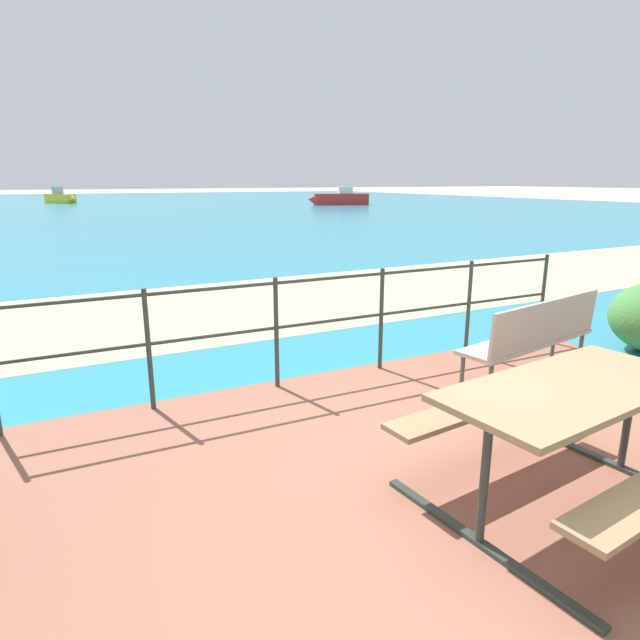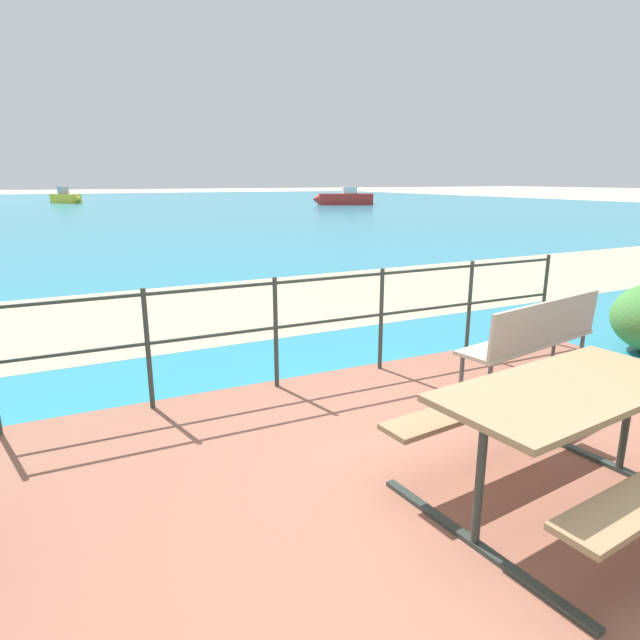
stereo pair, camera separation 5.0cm
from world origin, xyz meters
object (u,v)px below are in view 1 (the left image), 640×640
Objects in this scene: boat_mid at (340,198)px; boat_far at (61,198)px; picnic_table at (569,414)px; park_bench at (536,334)px.

boat_mid reaches higher than boat_far.
park_bench is (1.34, 1.46, -0.06)m from picnic_table.
park_bench is at bearing -30.76° from boat_far.
boat_mid reaches higher than picnic_table.
boat_far is at bearing -14.01° from boat_mid.
picnic_table is at bearing 83.12° from boat_mid.
park_bench is 0.35× the size of boat_mid.
picnic_table is at bearing 36.62° from park_bench.
boat_far is (-3.07, 49.14, -0.14)m from park_bench.
boat_far is (-1.74, 50.61, -0.19)m from picnic_table.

